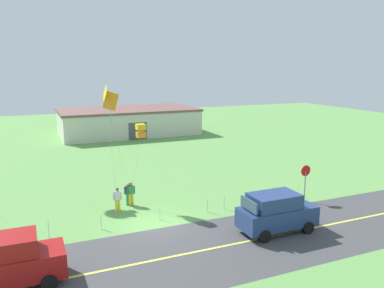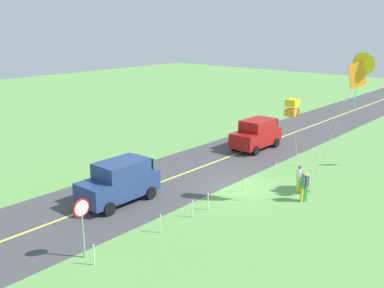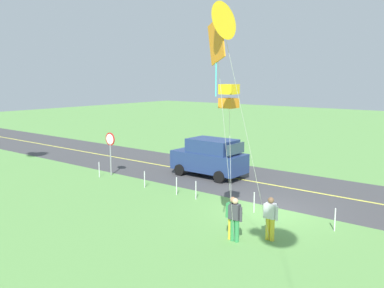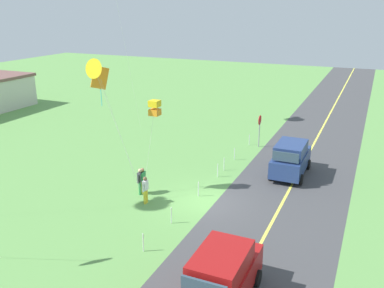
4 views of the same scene
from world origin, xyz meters
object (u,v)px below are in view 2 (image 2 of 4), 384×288
(stop_sign, at_px, (82,217))
(car_parked_west_near, at_px, (256,134))
(person_adult_companion, at_px, (306,186))
(kite_red_low, at_px, (363,64))
(person_adult_near, at_px, (299,178))
(person_child_watcher, at_px, (303,186))
(kite_yellow_high, at_px, (292,108))
(car_suv_foreground, at_px, (119,181))
(kite_blue_mid, at_px, (357,77))

(stop_sign, bearing_deg, car_parked_west_near, -168.86)
(person_adult_companion, xyz_separation_m, kite_red_low, (-0.80, 2.10, 6.48))
(person_adult_near, bearing_deg, stop_sign, -166.83)
(car_parked_west_near, distance_m, person_adult_companion, 10.43)
(person_adult_companion, bearing_deg, stop_sign, -148.44)
(person_child_watcher, bearing_deg, kite_red_low, -109.77)
(person_child_watcher, bearing_deg, stop_sign, 117.01)
(person_adult_near, xyz_separation_m, kite_red_low, (0.13, 2.97, 6.48))
(person_child_watcher, bearing_deg, kite_yellow_high, 92.57)
(kite_red_low, bearing_deg, kite_yellow_high, -60.36)
(stop_sign, height_order, kite_yellow_high, kite_yellow_high)
(stop_sign, bearing_deg, kite_yellow_high, 162.35)
(person_child_watcher, distance_m, kite_red_low, 6.90)
(stop_sign, xyz_separation_m, person_adult_near, (-12.29, 3.16, -0.94))
(car_parked_west_near, distance_m, kite_red_low, 13.14)
(car_parked_west_near, xyz_separation_m, kite_red_low, (6.26, 9.76, 6.19))
(kite_red_low, distance_m, kite_yellow_high, 3.88)
(car_suv_foreground, height_order, kite_yellow_high, kite_yellow_high)
(person_child_watcher, xyz_separation_m, kite_red_low, (-0.95, 2.17, 6.48))
(car_parked_west_near, relative_size, person_adult_companion, 2.75)
(person_adult_near, bearing_deg, kite_blue_mid, -70.67)
(car_suv_foreground, bearing_deg, person_adult_companion, 131.34)
(car_suv_foreground, relative_size, kite_yellow_high, 0.79)
(kite_red_low, height_order, kite_blue_mid, kite_red_low)
(car_parked_west_near, xyz_separation_m, stop_sign, (18.42, 3.63, 0.65))
(person_adult_near, distance_m, person_adult_companion, 1.28)
(car_suv_foreground, distance_m, kite_red_low, 13.55)
(person_child_watcher, height_order, kite_red_low, kite_red_low)
(car_suv_foreground, xyz_separation_m, kite_yellow_high, (-5.79, 6.78, 3.96))
(stop_sign, distance_m, kite_red_low, 14.70)
(car_parked_west_near, bearing_deg, kite_yellow_high, 41.75)
(stop_sign, bearing_deg, person_adult_companion, 160.44)
(kite_red_low, bearing_deg, person_adult_near, -92.60)
(car_parked_west_near, relative_size, stop_sign, 1.72)
(car_suv_foreground, relative_size, stop_sign, 1.72)
(person_child_watcher, bearing_deg, car_parked_west_near, 2.93)
(car_suv_foreground, bearing_deg, person_child_watcher, 130.95)
(person_adult_near, relative_size, kite_red_low, 0.20)
(person_adult_near, relative_size, kite_yellow_high, 0.29)
(car_parked_west_near, bearing_deg, stop_sign, 11.14)
(car_parked_west_near, height_order, kite_red_low, kite_red_low)
(car_suv_foreground, relative_size, person_adult_companion, 2.75)
(car_suv_foreground, relative_size, car_parked_west_near, 1.00)
(car_parked_west_near, bearing_deg, kite_blue_mid, 55.80)
(stop_sign, height_order, person_child_watcher, stop_sign)
(car_suv_foreground, relative_size, person_child_watcher, 2.75)
(car_parked_west_near, bearing_deg, kite_red_low, 57.30)
(stop_sign, xyz_separation_m, person_adult_companion, (-11.36, 4.03, -0.94))
(person_adult_near, height_order, kite_blue_mid, kite_blue_mid)
(stop_sign, xyz_separation_m, kite_red_low, (-12.16, 6.13, 5.54))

